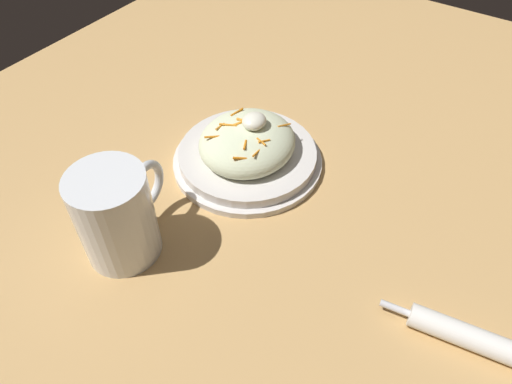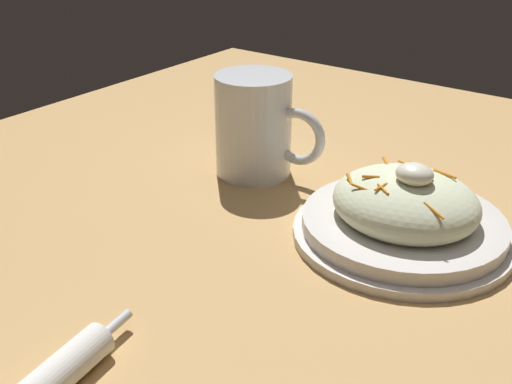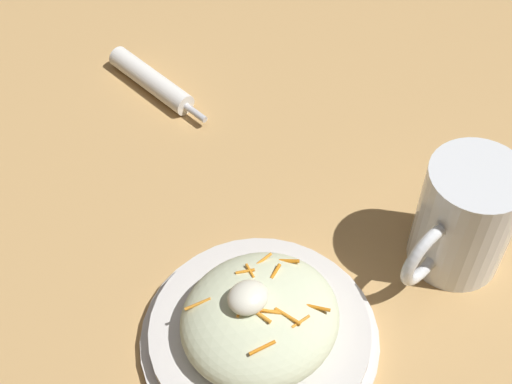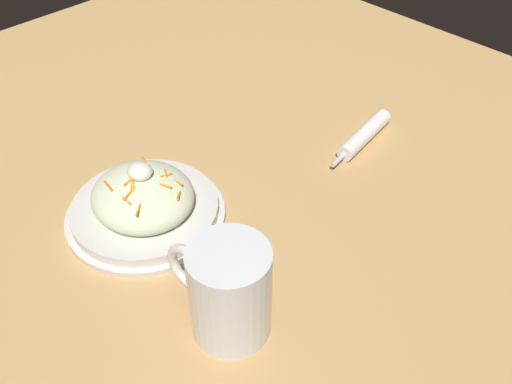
{
  "view_description": "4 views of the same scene",
  "coord_description": "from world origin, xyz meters",
  "views": [
    {
      "loc": [
        0.48,
        0.18,
        0.52
      ],
      "look_at": [
        0.13,
        -0.06,
        0.08
      ],
      "focal_mm": 33.13,
      "sensor_mm": 36.0,
      "label": 1
    },
    {
      "loc": [
        -0.2,
        0.42,
        0.35
      ],
      "look_at": [
        0.13,
        -0.02,
        0.08
      ],
      "focal_mm": 43.73,
      "sensor_mm": 36.0,
      "label": 2
    },
    {
      "loc": [
        -0.19,
        -0.43,
        0.66
      ],
      "look_at": [
        0.11,
        -0.02,
        0.05
      ],
      "focal_mm": 51.23,
      "sensor_mm": 36.0,
      "label": 3
    },
    {
      "loc": [
        0.59,
        -0.47,
        0.61
      ],
      "look_at": [
        0.17,
        -0.05,
        0.08
      ],
      "focal_mm": 40.82,
      "sensor_mm": 36.0,
      "label": 4
    }
  ],
  "objects": [
    {
      "name": "ground_plane",
      "position": [
        0.0,
        0.0,
        0.0
      ],
      "size": [
        1.43,
        1.43,
        0.0
      ],
      "primitive_type": "plane",
      "color": "tan"
    },
    {
      "name": "beer_mug",
      "position": [
        0.26,
        -0.19,
        0.06
      ],
      "size": [
        0.15,
        0.1,
        0.13
      ],
      "color": "white",
      "rests_on": "ground_plane"
    },
    {
      "name": "salad_plate",
      "position": [
        0.03,
        -0.15,
        0.03
      ],
      "size": [
        0.24,
        0.24,
        0.09
      ],
      "color": "silver",
      "rests_on": "ground_plane"
    },
    {
      "name": "napkin_roll",
      "position": [
        0.14,
        0.24,
        0.01
      ],
      "size": [
        0.05,
        0.18,
        0.03
      ],
      "color": "white",
      "rests_on": "ground_plane"
    }
  ]
}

